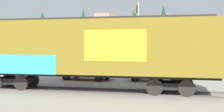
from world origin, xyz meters
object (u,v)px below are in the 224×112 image
flagpole (137,27)px  parked_car_red (87,69)px  freight_car (88,48)px  parked_car_tan (155,69)px

flagpole → parked_car_red: bearing=-109.0°
flagpole → parked_car_red: 10.03m
flagpole → freight_car: bearing=-95.6°
freight_car → parked_car_tan: freight_car is taller
freight_car → parked_car_tan: bearing=55.6°
parked_car_red → parked_car_tan: (5.39, 0.31, 0.08)m
flagpole → parked_car_tan: size_ratio=1.71×
freight_car → parked_car_tan: 6.82m
freight_car → parked_car_tan: (3.74, 5.45, -1.68)m
parked_car_tan → flagpole: bearing=105.8°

